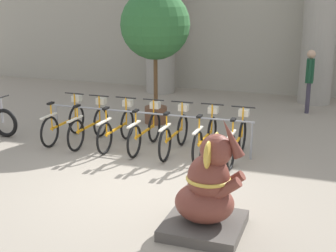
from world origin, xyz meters
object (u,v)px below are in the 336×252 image
Objects in this scene: bicycle_5 at (206,136)px; person_pedestrian at (310,75)px; bicycle_6 at (237,140)px; potted_tree at (155,27)px; elephant_statue at (208,194)px; bicycle_0 at (65,122)px; bicycle_4 at (175,133)px; bicycle_3 at (145,130)px; bicycle_2 at (117,128)px; bicycle_1 at (90,125)px.

bicycle_5 is 4.76m from person_pedestrian.
person_pedestrian is (1.04, 4.44, 0.63)m from bicycle_6.
potted_tree is (-2.49, 2.03, 1.97)m from bicycle_6.
elephant_statue is at bearing -61.89° from potted_tree.
bicycle_0 is 2.59m from bicycle_4.
elephant_statue is 0.50× the size of potted_tree.
elephant_statue is 0.95× the size of person_pedestrian.
bicycle_6 is (1.94, -0.02, 0.00)m from bicycle_3.
potted_tree is at bearing -145.68° from person_pedestrian.
potted_tree reaches higher than bicycle_3.
elephant_statue is (4.08, -3.02, 0.15)m from bicycle_0.
potted_tree is (0.10, 2.01, 1.97)m from bicycle_2.
person_pedestrian reaches higher than bicycle_2.
person_pedestrian is at bearing 46.10° from bicycle_1.
bicycle_5 is 0.54× the size of potted_tree.
bicycle_0 is at bearing 179.89° from bicycle_3.
potted_tree is at bearing 105.19° from bicycle_3.
bicycle_6 is (2.59, -0.02, 0.00)m from bicycle_2.
bicycle_0 is at bearing 179.53° from bicycle_2.
bicycle_0 is 1.00× the size of bicycle_6.
bicycle_4 and bicycle_5 have the same top height.
bicycle_5 is 1.03× the size of person_pedestrian.
bicycle_1 is at bearing -133.90° from person_pedestrian.
bicycle_1 is 2.59m from bicycle_5.
bicycle_4 is (2.59, -0.01, 0.00)m from bicycle_0.
bicycle_2 is at bearing -179.55° from bicycle_5.
elephant_statue reaches higher than bicycle_5.
bicycle_3 is 3.70m from elephant_statue.
bicycle_0 is at bearing 143.47° from elephant_statue.
bicycle_5 is at bearing 1.31° from bicycle_4.
bicycle_1 is 1.00× the size of bicycle_6.
bicycle_2 and bicycle_4 have the same top height.
bicycle_0 is 1.00× the size of bicycle_2.
person_pedestrian is (2.98, 4.41, 0.63)m from bicycle_3.
bicycle_3 is 0.54× the size of potted_tree.
bicycle_1 is at bearing -179.34° from bicycle_4.
potted_tree is (-2.69, 5.03, 1.82)m from elephant_statue.
bicycle_2 is 1.03× the size of person_pedestrian.
person_pedestrian is at bearing 76.82° from bicycle_6.
bicycle_1 is 3.23m from bicycle_6.
bicycle_3 is 1.29m from bicycle_5.
bicycle_2 is 1.94m from bicycle_5.
potted_tree is at bearing 118.11° from elephant_statue.
bicycle_0 is 0.54× the size of potted_tree.
person_pedestrian reaches higher than bicycle_1.
bicycle_1 is 1.00× the size of bicycle_4.
bicycle_4 is (0.65, -0.01, 0.00)m from bicycle_3.
bicycle_5 is 3.36m from potted_tree.
bicycle_2 is 1.00× the size of bicycle_4.
bicycle_1 and bicycle_2 have the same top height.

